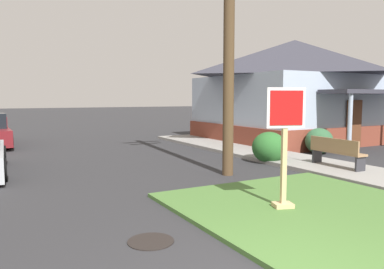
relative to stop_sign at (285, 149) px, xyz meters
name	(u,v)px	position (x,y,z in m)	size (l,w,h in m)	color
grass_corner_patch	(329,214)	(0.53, -0.63, -1.15)	(4.78, 5.66, 0.08)	#477033
sidewalk_strip	(296,161)	(4.12, 3.90, -1.13)	(2.20, 18.10, 0.12)	gray
stop_sign	(285,149)	(0.00, 0.00, 0.00)	(0.71, 0.38, 2.26)	tan
manhole_cover	(151,241)	(-2.78, -0.20, -1.19)	(0.70, 0.70, 0.02)	black
street_bench	(336,151)	(4.11, 2.30, -0.60)	(0.47, 1.79, 0.85)	#93704C
utility_pole	(229,5)	(0.98, 3.32, 3.42)	(1.84, 0.30, 8.82)	#4C3823
corner_house	(294,89)	(8.84, 9.04, 1.38)	(8.41, 8.83, 5.02)	brown
shrub_near_porch	(319,141)	(6.29, 4.95, -0.70)	(1.05, 1.05, 0.99)	#2F5A37
shrub_by_curb	(269,147)	(3.28, 4.30, -0.68)	(1.13, 1.13, 1.03)	#2A6129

